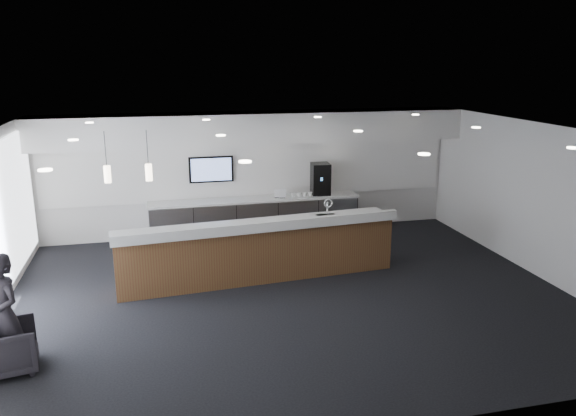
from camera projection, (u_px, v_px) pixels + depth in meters
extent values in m
plane|color=black|center=(291.00, 295.00, 10.28)|extent=(10.00, 10.00, 0.00)
cube|color=black|center=(291.00, 131.00, 9.50)|extent=(10.00, 8.00, 0.02)
cube|color=silver|center=(252.00, 173.00, 13.65)|extent=(10.00, 0.02, 3.00)
cube|color=silver|center=(538.00, 200.00, 11.02)|extent=(0.02, 8.00, 3.00)
cube|color=white|center=(255.00, 128.00, 12.93)|extent=(10.00, 0.90, 0.70)
cube|color=white|center=(252.00, 169.00, 13.60)|extent=(9.80, 0.06, 1.40)
cube|color=gray|center=(255.00, 218.00, 13.58)|extent=(5.00, 0.60, 0.90)
cube|color=silver|center=(255.00, 199.00, 13.46)|extent=(5.06, 0.66, 0.05)
cylinder|color=silver|center=(172.00, 226.00, 12.82)|extent=(0.60, 0.02, 0.02)
cylinder|color=silver|center=(216.00, 223.00, 13.05)|extent=(0.60, 0.02, 0.02)
cylinder|color=silver|center=(258.00, 220.00, 13.27)|extent=(0.60, 0.02, 0.02)
cylinder|color=silver|center=(299.00, 217.00, 13.50)|extent=(0.60, 0.02, 0.02)
cylinder|color=silver|center=(338.00, 215.00, 13.72)|extent=(0.60, 0.02, 0.02)
cube|color=black|center=(211.00, 169.00, 13.30)|extent=(1.05, 0.07, 0.62)
cube|color=#2C4EB3|center=(211.00, 170.00, 13.26)|extent=(0.95, 0.01, 0.54)
cylinder|color=#FFE8C6|center=(149.00, 172.00, 9.91)|extent=(0.12, 0.12, 0.30)
cylinder|color=#FFE8C6|center=(107.00, 174.00, 9.75)|extent=(0.12, 0.12, 0.30)
cube|color=#542F1C|center=(258.00, 252.00, 10.98)|extent=(5.46, 1.22, 1.05)
cube|color=silver|center=(258.00, 225.00, 10.83)|extent=(5.55, 1.31, 0.06)
cube|color=silver|center=(264.00, 227.00, 10.42)|extent=(5.49, 0.59, 0.18)
cylinder|color=silver|center=(327.00, 209.00, 11.33)|extent=(0.04, 0.04, 0.28)
torus|color=silver|center=(328.00, 203.00, 11.24)|extent=(0.19, 0.05, 0.19)
cube|color=black|center=(320.00, 179.00, 13.79)|extent=(0.48, 0.53, 0.77)
cube|color=silver|center=(323.00, 196.00, 13.64)|extent=(0.27, 0.12, 0.02)
cube|color=silver|center=(277.00, 193.00, 13.49)|extent=(0.15, 0.05, 0.21)
cube|color=silver|center=(283.00, 193.00, 13.46)|extent=(0.17, 0.05, 0.23)
imported|color=black|center=(8.00, 348.00, 7.71)|extent=(0.88, 0.87, 0.69)
imported|color=black|center=(4.00, 314.00, 7.63)|extent=(0.71, 0.72, 1.67)
imported|color=white|center=(310.00, 194.00, 13.65)|extent=(0.11, 0.11, 0.10)
imported|color=white|center=(305.00, 194.00, 13.62)|extent=(0.15, 0.15, 0.10)
imported|color=white|center=(299.00, 195.00, 13.59)|extent=(0.13, 0.13, 0.10)
imported|color=white|center=(293.00, 195.00, 13.56)|extent=(0.14, 0.14, 0.10)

